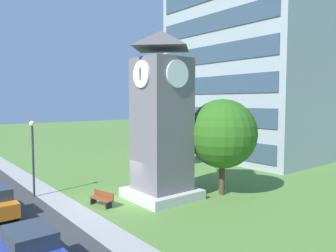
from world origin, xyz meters
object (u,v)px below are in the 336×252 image
at_px(tree_by_building, 171,133).
at_px(park_bench, 102,198).
at_px(street_lamp, 33,149).
at_px(tree_streetside, 223,134).
at_px(clock_tower, 162,124).
at_px(parked_car_blue, 29,249).

bearing_deg(tree_by_building, park_bench, -57.52).
distance_m(park_bench, street_lamp, 5.94).
relative_size(street_lamp, tree_by_building, 1.06).
height_order(tree_by_building, tree_streetside, tree_streetside).
bearing_deg(clock_tower, parked_car_blue, -65.54).
relative_size(street_lamp, parked_car_blue, 1.24).
height_order(street_lamp, tree_by_building, street_lamp).
xyz_separation_m(tree_by_building, parked_car_blue, (12.45, -16.95, -2.36)).
bearing_deg(tree_by_building, parked_car_blue, -53.69).
xyz_separation_m(clock_tower, tree_by_building, (-8.12, 7.42, -1.62)).
bearing_deg(tree_by_building, tree_streetside, -20.42).
xyz_separation_m(park_bench, street_lamp, (-4.58, -2.62, 2.73)).
bearing_deg(park_bench, street_lamp, -150.26).
height_order(park_bench, tree_streetside, tree_streetside).
relative_size(tree_streetside, parked_car_blue, 1.59).
xyz_separation_m(tree_by_building, tree_streetside, (10.04, -3.74, 0.93)).
distance_m(street_lamp, tree_by_building, 14.13).
distance_m(clock_tower, tree_by_building, 11.12).
distance_m(clock_tower, park_bench, 5.91).
bearing_deg(tree_by_building, clock_tower, -42.43).
height_order(street_lamp, parked_car_blue, street_lamp).
xyz_separation_m(clock_tower, tree_streetside, (1.92, 3.68, -0.70)).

